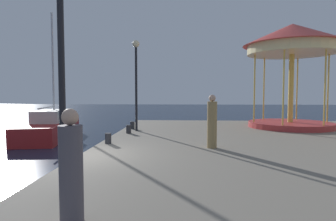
# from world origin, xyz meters

# --- Properties ---
(ground_plane) EXTENTS (120.00, 120.00, 0.00)m
(ground_plane) POSITION_xyz_m (0.00, 0.00, 0.00)
(ground_plane) COLOR #162338
(quay_dock) EXTENTS (14.28, 22.94, 0.80)m
(quay_dock) POSITION_xyz_m (7.14, 0.00, 0.40)
(quay_dock) COLOR gray
(quay_dock) RESTS_ON ground
(sailboat_red) EXTENTS (3.08, 6.43, 7.66)m
(sailboat_red) POSITION_xyz_m (-4.73, 7.85, 0.67)
(sailboat_red) COLOR maroon
(sailboat_red) RESTS_ON ground
(carousel) EXTENTS (5.31, 5.31, 5.72)m
(carousel) POSITION_xyz_m (9.21, 7.64, 5.13)
(carousel) COLOR #B23333
(carousel) RESTS_ON quay_dock
(lamp_post_near_edge) EXTENTS (0.36, 0.36, 4.51)m
(lamp_post_near_edge) POSITION_xyz_m (1.00, -3.44, 3.86)
(lamp_post_near_edge) COLOR black
(lamp_post_near_edge) RESTS_ON quay_dock
(lamp_post_mid_promenade) EXTENTS (0.36, 0.36, 4.56)m
(lamp_post_mid_promenade) POSITION_xyz_m (0.85, 5.73, 3.90)
(lamp_post_mid_promenade) COLOR black
(lamp_post_mid_promenade) RESTS_ON quay_dock
(bollard_south) EXTENTS (0.24, 0.24, 0.40)m
(bollard_south) POSITION_xyz_m (0.38, 2.02, 1.00)
(bollard_south) COLOR #2D2D33
(bollard_south) RESTS_ON quay_dock
(bollard_center) EXTENTS (0.24, 0.24, 0.40)m
(bollard_center) POSITION_xyz_m (0.62, 4.83, 1.00)
(bollard_center) COLOR #2D2D33
(bollard_center) RESTS_ON quay_dock
(bollard_north) EXTENTS (0.24, 0.24, 0.40)m
(bollard_north) POSITION_xyz_m (0.50, 6.48, 1.00)
(bollard_north) COLOR #2D2D33
(bollard_north) RESTS_ON quay_dock
(person_mid_promenade) EXTENTS (0.34, 0.34, 1.87)m
(person_mid_promenade) POSITION_xyz_m (4.23, 1.39, 1.68)
(person_mid_promenade) COLOR #937A4C
(person_mid_promenade) RESTS_ON quay_dock
(person_far_corner) EXTENTS (0.34, 0.34, 1.70)m
(person_far_corner) POSITION_xyz_m (1.62, -4.62, 1.59)
(person_far_corner) COLOR #514C56
(person_far_corner) RESTS_ON quay_dock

